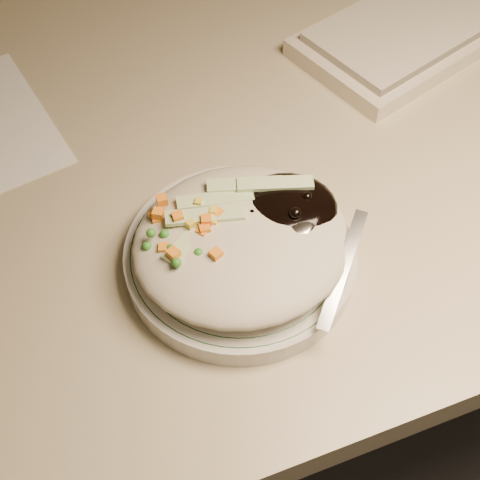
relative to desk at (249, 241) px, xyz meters
name	(u,v)px	position (x,y,z in m)	size (l,w,h in m)	color
desk	(249,241)	(0.00, 0.00, 0.00)	(1.40, 0.70, 0.74)	tan
plate	(240,257)	(-0.07, -0.16, 0.21)	(0.21, 0.21, 0.02)	silver
plate_rim	(240,251)	(-0.07, -0.16, 0.22)	(0.20, 0.20, 0.00)	#144723
meal	(245,235)	(-0.07, -0.16, 0.24)	(0.21, 0.19, 0.05)	#AFA68E
keyboard	(454,7)	(0.31, 0.10, 0.21)	(0.46, 0.28, 0.03)	beige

